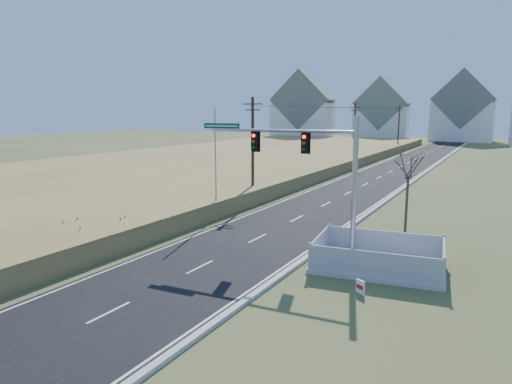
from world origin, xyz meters
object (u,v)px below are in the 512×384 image
object	(u,v)px
traffic_signal_mast	(320,170)
open_sign	(360,287)
flagpole	(216,175)
fence_enclosure	(378,263)
bare_tree	(409,164)

from	to	relation	value
traffic_signal_mast	open_sign	size ratio (longest dim) A/B	15.33
traffic_signal_mast	flagpole	size ratio (longest dim) A/B	1.18
fence_enclosure	flagpole	size ratio (longest dim) A/B	0.84
flagpole	bare_tree	bearing A→B (deg)	11.34
fence_enclosure	open_sign	bearing A→B (deg)	-94.68
fence_enclosure	bare_tree	world-z (taller)	bare_tree
open_sign	flagpole	size ratio (longest dim) A/B	0.08
flagpole	fence_enclosure	bearing A→B (deg)	-21.23
fence_enclosure	flagpole	distance (m)	14.43
fence_enclosure	bare_tree	bearing A→B (deg)	84.07
traffic_signal_mast	fence_enclosure	xyz separation A→B (m)	(3.60, -1.08, -4.33)
traffic_signal_mast	flagpole	bearing A→B (deg)	153.26
traffic_signal_mast	bare_tree	world-z (taller)	traffic_signal_mast
traffic_signal_mast	open_sign	world-z (taller)	traffic_signal_mast
fence_enclosure	flagpole	world-z (taller)	flagpole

